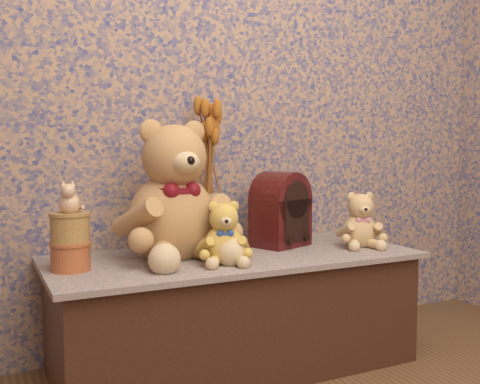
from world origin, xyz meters
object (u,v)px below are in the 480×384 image
object	(u,v)px
teddy_medium	(223,230)
biscuit_tin_lower	(71,257)
ceramic_vase	(209,221)
teddy_small	(360,217)
cat_figurine	(69,197)
teddy_large	(172,184)
cathedral_radio	(280,209)

from	to	relation	value
teddy_medium	biscuit_tin_lower	distance (m)	0.52
ceramic_vase	biscuit_tin_lower	world-z (taller)	ceramic_vase
teddy_small	cat_figurine	size ratio (longest dim) A/B	2.19
biscuit_tin_lower	teddy_large	bearing A→B (deg)	9.86
teddy_large	teddy_medium	bearing A→B (deg)	-58.21
teddy_small	cathedral_radio	bearing A→B (deg)	170.97
teddy_small	cathedral_radio	distance (m)	0.32
teddy_large	ceramic_vase	world-z (taller)	teddy_large
teddy_large	cat_figurine	size ratio (longest dim) A/B	4.89
cat_figurine	teddy_medium	bearing A→B (deg)	1.72
teddy_medium	ceramic_vase	bearing A→B (deg)	92.55
teddy_medium	biscuit_tin_lower	world-z (taller)	teddy_medium
biscuit_tin_lower	cat_figurine	bearing A→B (deg)	0.00
teddy_small	cathedral_radio	world-z (taller)	cathedral_radio
ceramic_vase	cat_figurine	xyz separation A→B (m)	(-0.57, -0.19, 0.13)
teddy_large	biscuit_tin_lower	distance (m)	0.44
cathedral_radio	biscuit_tin_lower	size ratio (longest dim) A/B	2.43
ceramic_vase	cat_figurine	bearing A→B (deg)	-161.80
ceramic_vase	cathedral_radio	bearing A→B (deg)	-18.97
teddy_medium	cathedral_radio	size ratio (longest dim) A/B	0.76
teddy_small	biscuit_tin_lower	xyz separation A→B (m)	(-1.13, 0.06, -0.07)
teddy_small	ceramic_vase	world-z (taller)	teddy_small
biscuit_tin_lower	ceramic_vase	bearing A→B (deg)	18.20
teddy_medium	teddy_small	size ratio (longest dim) A/B	0.97
cathedral_radio	teddy_large	bearing A→B (deg)	161.75
teddy_small	biscuit_tin_lower	size ratio (longest dim) A/B	1.91
teddy_large	biscuit_tin_lower	bearing A→B (deg)	-174.18
teddy_small	cat_figurine	bearing A→B (deg)	-163.87
teddy_small	cat_figurine	xyz separation A→B (m)	(-1.13, 0.06, 0.12)
teddy_small	ceramic_vase	size ratio (longest dim) A/B	1.10
teddy_medium	biscuit_tin_lower	size ratio (longest dim) A/B	1.85
teddy_medium	ceramic_vase	distance (m)	0.31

